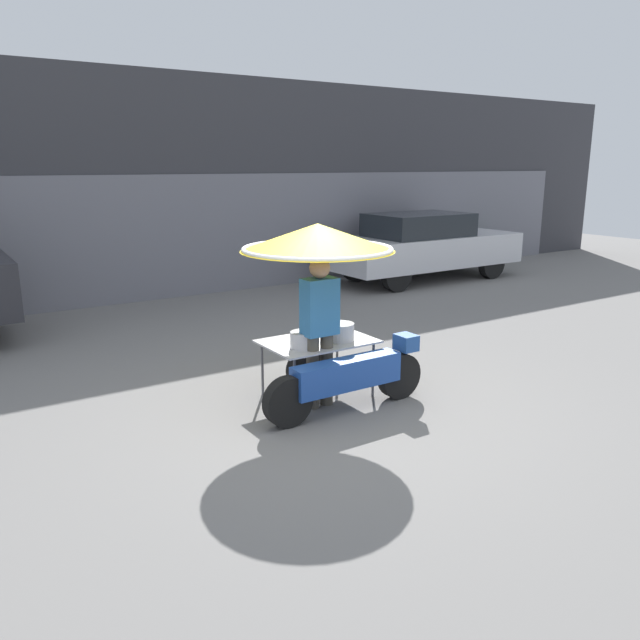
# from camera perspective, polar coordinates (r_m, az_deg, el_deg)

# --- Properties ---
(ground_plane) EXTENTS (36.00, 36.00, 0.00)m
(ground_plane) POSITION_cam_1_polar(r_m,az_deg,el_deg) (6.88, 0.53, -8.07)
(ground_plane) COLOR slate
(shopfront_building) EXTENTS (28.00, 2.06, 4.31)m
(shopfront_building) POSITION_cam_1_polar(r_m,az_deg,el_deg) (13.32, -18.12, 11.45)
(shopfront_building) COLOR #38383D
(shopfront_building) RESTS_ON ground
(vendor_motorcycle_cart) EXTENTS (1.99, 1.70, 1.97)m
(vendor_motorcycle_cart) POSITION_cam_1_polar(r_m,az_deg,el_deg) (6.81, 0.19, 4.79)
(vendor_motorcycle_cart) COLOR black
(vendor_motorcycle_cart) RESTS_ON ground
(vendor_person) EXTENTS (0.38, 0.22, 1.65)m
(vendor_person) POSITION_cam_1_polar(r_m,az_deg,el_deg) (6.67, -0.03, -0.41)
(vendor_person) COLOR #4C473D
(vendor_person) RESTS_ON ground
(parked_car) EXTENTS (4.62, 1.67, 1.52)m
(parked_car) POSITION_cam_1_polar(r_m,az_deg,el_deg) (14.45, 9.46, 6.75)
(parked_car) COLOR black
(parked_car) RESTS_ON ground
(potted_plant) EXTENTS (0.70, 0.70, 0.92)m
(potted_plant) POSITION_cam_1_polar(r_m,az_deg,el_deg) (17.22, 14.83, 6.73)
(potted_plant) COLOR brown
(potted_plant) RESTS_ON ground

